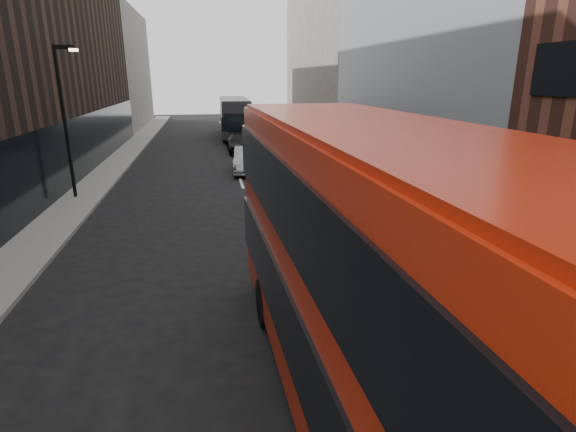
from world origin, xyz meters
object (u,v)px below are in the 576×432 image
street_lamp (65,113)px  red_bus (391,284)px  car_a (287,196)px  grey_bus (234,116)px  car_c (240,143)px  car_b (248,160)px

street_lamp → red_bus: street_lamp is taller
red_bus → car_a: size_ratio=3.27×
grey_bus → car_c: grey_bus is taller
street_lamp → car_a: (9.83, -3.74, -3.52)m
street_lamp → red_bus: 19.45m
street_lamp → red_bus: bearing=-62.3°
street_lamp → car_a: street_lamp is taller
red_bus → car_a: (0.81, 13.44, -2.18)m
grey_bus → car_c: bearing=-90.0°
car_a → red_bus: bearing=-86.9°
street_lamp → grey_bus: bearing=67.8°
car_b → car_c: 7.91m
red_bus → grey_bus: 39.77m
red_bus → car_c: red_bus is taller
grey_bus → car_b: size_ratio=2.48×
red_bus → grey_bus: size_ratio=1.09×
street_lamp → car_c: size_ratio=1.41×
street_lamp → car_a: 11.09m
grey_bus → car_a: grey_bus is taller
red_bus → car_c: 30.39m
street_lamp → red_bus: size_ratio=0.55×
car_a → car_b: (-0.94, 8.97, 0.11)m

